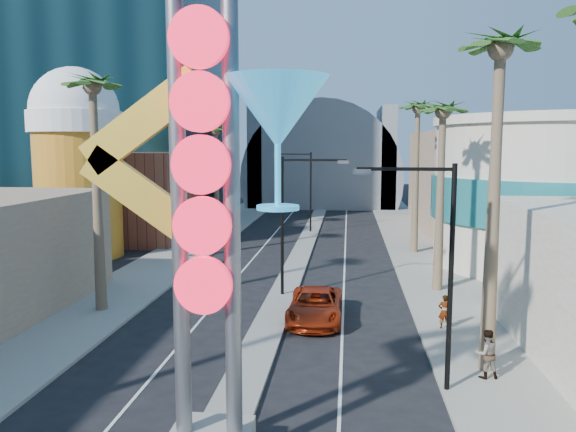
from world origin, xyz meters
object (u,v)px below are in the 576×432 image
object	(u,v)px
pedestrian_a	(444,312)
pedestrian_b	(486,354)
red_pickup	(315,306)
neon_sign	(236,195)

from	to	relation	value
pedestrian_a	pedestrian_b	size ratio (longest dim) A/B	0.88
red_pickup	pedestrian_b	xyz separation A→B (m)	(6.62, -6.50, 0.28)
red_pickup	pedestrian_a	distance (m)	6.13
pedestrian_a	red_pickup	bearing A→B (deg)	-8.43
neon_sign	pedestrian_b	world-z (taller)	neon_sign
neon_sign	pedestrian_b	xyz separation A→B (m)	(7.95, 6.18, -6.25)
pedestrian_a	pedestrian_b	bearing A→B (deg)	96.11
red_pickup	pedestrian_b	size ratio (longest dim) A/B	3.08
red_pickup	pedestrian_b	distance (m)	9.28
neon_sign	red_pickup	size ratio (longest dim) A/B	2.25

